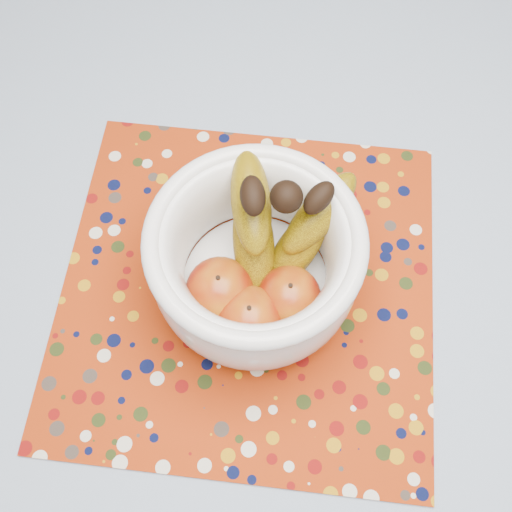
# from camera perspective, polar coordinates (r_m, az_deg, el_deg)

# --- Properties ---
(table) EXTENTS (1.20, 1.20, 0.75)m
(table) POSITION_cam_1_polar(r_m,az_deg,el_deg) (0.85, 7.64, -1.63)
(table) COLOR brown
(table) RESTS_ON ground
(tablecloth) EXTENTS (1.32, 1.32, 0.01)m
(tablecloth) POSITION_cam_1_polar(r_m,az_deg,el_deg) (0.78, 8.37, 0.71)
(tablecloth) COLOR slate
(tablecloth) RESTS_ON table
(placemat) EXTENTS (0.48, 0.48, 0.00)m
(placemat) POSITION_cam_1_polar(r_m,az_deg,el_deg) (0.74, -0.80, -2.98)
(placemat) COLOR #932808
(placemat) RESTS_ON tablecloth
(fruit_bowl) EXTENTS (0.26, 0.25, 0.20)m
(fruit_bowl) POSITION_cam_1_polar(r_m,az_deg,el_deg) (0.67, 0.75, 0.05)
(fruit_bowl) COLOR white
(fruit_bowl) RESTS_ON placemat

